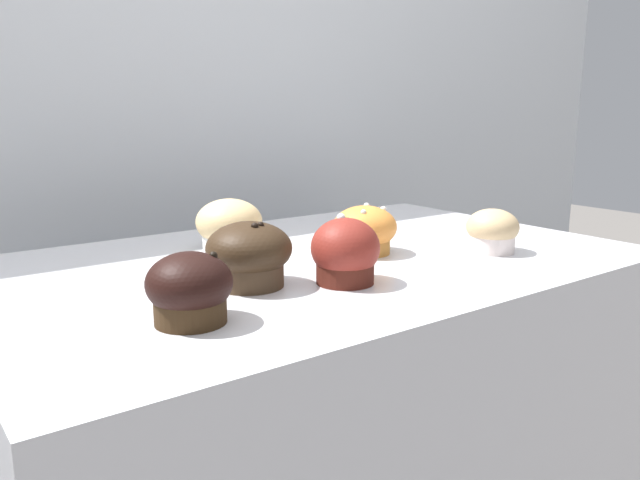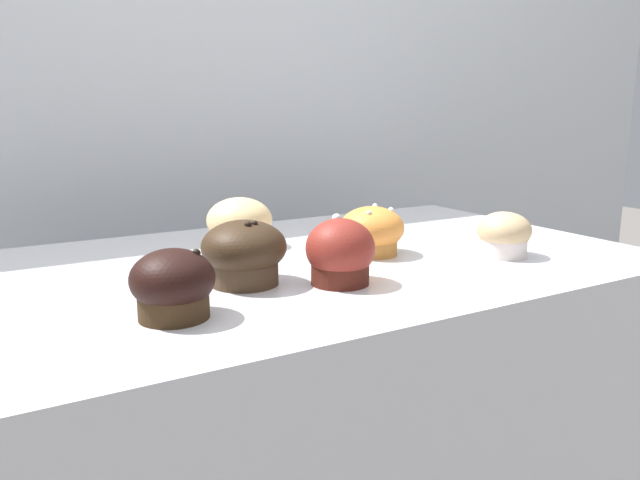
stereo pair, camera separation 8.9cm
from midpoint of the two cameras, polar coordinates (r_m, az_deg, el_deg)
wall_back at (r=1.51m, az=-9.88°, el=3.81°), size 3.20×0.10×1.80m
muffin_front_center at (r=1.00m, az=7.32°, el=0.75°), size 0.10×0.10×0.08m
muffin_back_left at (r=1.04m, az=18.87°, el=0.43°), size 0.08×0.08×0.07m
muffin_back_right at (r=0.83m, az=4.94°, el=-1.28°), size 0.09×0.09×0.09m
muffin_front_left at (r=0.70m, az=-9.80°, el=-4.14°), size 0.09×0.09×0.08m
muffin_front_right at (r=0.82m, az=-3.89°, el=-1.20°), size 0.11×0.11×0.09m
muffin_back_center at (r=1.05m, az=-4.97°, el=1.45°), size 0.11×0.11×0.08m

